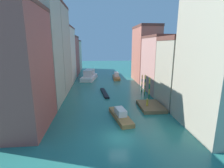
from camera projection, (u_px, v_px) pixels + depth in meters
name	position (u px, v px, depth m)	size (l,w,h in m)	color
ground_plane	(107.00, 89.00, 44.99)	(154.00, 154.00, 0.00)	#28756B
building_left_0	(20.00, 69.00, 22.33)	(6.34, 10.29, 16.59)	#B25147
building_left_1	(41.00, 50.00, 31.19)	(6.34, 8.51, 20.89)	#BCB299
building_left_2	(54.00, 49.00, 40.56)	(6.34, 10.58, 20.46)	#BCB299
building_left_3	(63.00, 55.00, 51.87)	(6.34, 11.63, 16.52)	beige
building_left_4	(69.00, 56.00, 63.90)	(6.34, 12.24, 14.41)	#B25147
building_left_5	(74.00, 55.00, 75.62)	(6.34, 11.18, 13.11)	beige
building_right_0	(217.00, 59.00, 21.58)	(6.34, 10.99, 19.21)	#BCB299
building_right_1	(178.00, 71.00, 31.87)	(6.34, 8.16, 12.88)	#BCB299
building_right_2	(159.00, 64.00, 41.45)	(6.34, 11.78, 13.47)	tan
building_right_3	(145.00, 54.00, 52.96)	(6.34, 12.07, 16.89)	#C6705B
waterfront_dock	(151.00, 106.00, 31.27)	(4.15, 6.01, 0.62)	brown
person_on_dock	(147.00, 102.00, 30.69)	(0.36, 0.36, 1.39)	gold
mooring_pole_0	(149.00, 88.00, 35.74)	(0.28, 0.28, 4.77)	#197247
mooring_pole_1	(145.00, 85.00, 38.83)	(0.27, 0.27, 4.68)	#197247
mooring_pole_2	(142.00, 84.00, 40.90)	(0.28, 0.28, 4.29)	#197247
vaporetto_white	(89.00, 76.00, 56.40)	(5.47, 10.31, 3.27)	white
gondola_black	(104.00, 93.00, 40.24)	(1.78, 8.15, 0.37)	black
motorboat_0	(116.00, 77.00, 57.57)	(2.46, 7.67, 2.19)	olive
motorboat_1	(121.00, 115.00, 26.79)	(3.20, 7.52, 1.62)	olive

